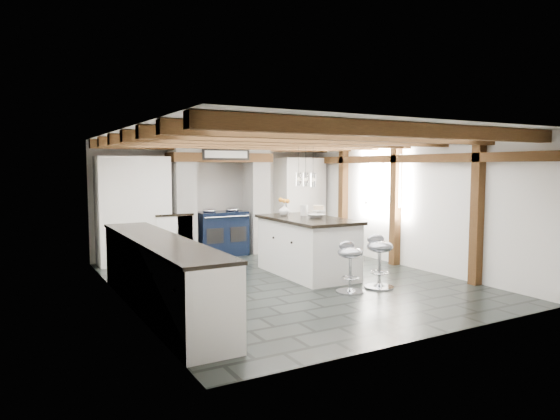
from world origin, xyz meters
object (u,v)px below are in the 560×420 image
bar_stool_near (379,255)px  bar_stool_far (350,261)px  kitchen_island (307,246)px  range_cooker (221,233)px

bar_stool_near → bar_stool_far: bearing=-163.8°
bar_stool_near → bar_stool_far: 0.55m
bar_stool_far → kitchen_island: bearing=88.4°
kitchen_island → bar_stool_far: bearing=-93.5°
range_cooker → bar_stool_near: 3.85m
range_cooker → bar_stool_far: size_ratio=1.34×
kitchen_island → bar_stool_near: size_ratio=2.45×
kitchen_island → bar_stool_far: (-0.11, -1.32, -0.03)m
range_cooker → bar_stool_far: 3.75m
bar_stool_near → bar_stool_far: (-0.55, -0.00, -0.03)m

